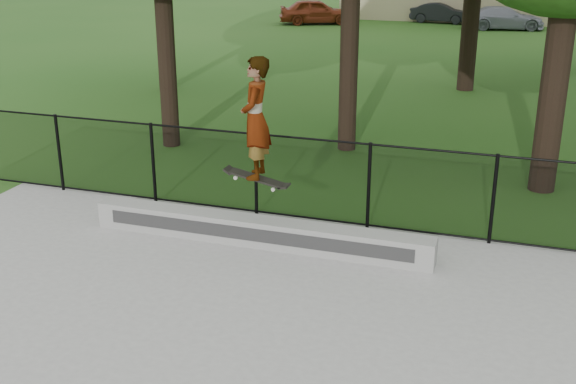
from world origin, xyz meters
name	(u,v)px	position (x,y,z in m)	size (l,w,h in m)	color
grind_ledge	(259,231)	(-1.51, 4.70, 0.28)	(5.61, 0.40, 0.43)	#9F9E9A
car_a	(316,11)	(-8.60, 32.36, 0.65)	(1.54, 3.82, 1.31)	maroon
car_b	(441,13)	(-2.36, 34.93, 0.53)	(1.12, 2.90, 1.05)	black
car_c	(504,18)	(0.98, 33.25, 0.56)	(1.58, 3.56, 1.12)	#8D919F
skater_airborne	(256,120)	(-1.42, 4.40, 2.19)	(0.83, 0.73, 1.98)	black
chainlink_fence	(369,186)	(0.00, 5.90, 0.81)	(16.06, 0.06, 1.50)	black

